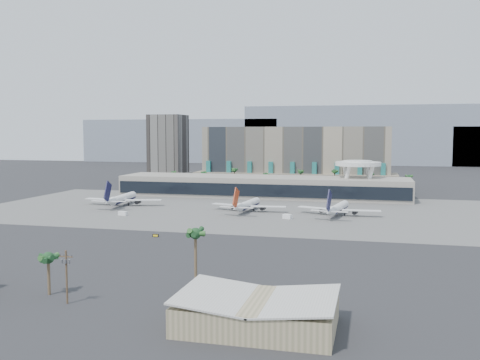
% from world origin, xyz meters
% --- Properties ---
extents(ground, '(900.00, 900.00, 0.00)m').
position_xyz_m(ground, '(0.00, 0.00, 0.00)').
color(ground, '#232326').
rests_on(ground, ground).
extents(apron_pad, '(260.00, 130.00, 0.06)m').
position_xyz_m(apron_pad, '(0.00, 55.00, 0.03)').
color(apron_pad, '#5B5B59').
rests_on(apron_pad, ground).
extents(mountain_ridge, '(680.00, 60.00, 70.00)m').
position_xyz_m(mountain_ridge, '(27.88, 470.00, 29.89)').
color(mountain_ridge, gray).
rests_on(mountain_ridge, ground).
extents(hotel, '(140.00, 30.00, 42.00)m').
position_xyz_m(hotel, '(10.00, 174.41, 16.81)').
color(hotel, tan).
rests_on(hotel, ground).
extents(office_tower, '(30.00, 30.00, 52.00)m').
position_xyz_m(office_tower, '(-95.00, 200.00, 22.94)').
color(office_tower, black).
rests_on(office_tower, ground).
extents(terminal, '(170.00, 32.50, 14.50)m').
position_xyz_m(terminal, '(0.00, 109.84, 6.52)').
color(terminal, '#9F998C').
rests_on(terminal, ground).
extents(saucer_structure, '(26.00, 26.00, 21.89)m').
position_xyz_m(saucer_structure, '(55.00, 116.00, 18.45)').
color(saucer_structure, white).
rests_on(saucer_structure, ground).
extents(palm_row, '(157.80, 2.80, 13.10)m').
position_xyz_m(palm_row, '(7.00, 145.00, 10.50)').
color(palm_row, brown).
rests_on(palm_row, ground).
extents(hangar_right, '(30.55, 20.60, 6.89)m').
position_xyz_m(hangar_right, '(42.00, -100.00, 2.95)').
color(hangar_right, '#918660').
rests_on(hangar_right, ground).
extents(utility_pole, '(3.20, 0.85, 12.00)m').
position_xyz_m(utility_pole, '(-2.00, -96.09, 7.14)').
color(utility_pole, '#4C3826').
rests_on(utility_pole, ground).
extents(airliner_left, '(41.52, 42.87, 14.80)m').
position_xyz_m(airliner_left, '(-63.04, 53.72, 3.73)').
color(airliner_left, white).
rests_on(airliner_left, ground).
extents(airliner_centre, '(37.52, 38.78, 13.39)m').
position_xyz_m(airliner_centre, '(5.07, 49.32, 3.38)').
color(airliner_centre, white).
rests_on(airliner_centre, ground).
extents(airliner_right, '(38.24, 39.66, 13.77)m').
position_xyz_m(airliner_right, '(48.11, 46.84, 3.47)').
color(airliner_right, white).
rests_on(airliner_right, ground).
extents(service_vehicle_a, '(4.07, 2.26, 1.91)m').
position_xyz_m(service_vehicle_a, '(-47.69, 23.54, 0.96)').
color(service_vehicle_a, white).
rests_on(service_vehicle_a, ground).
extents(service_vehicle_b, '(4.41, 3.48, 1.99)m').
position_xyz_m(service_vehicle_b, '(27.19, 32.22, 0.99)').
color(service_vehicle_b, white).
rests_on(service_vehicle_b, ground).
extents(taxiway_sign, '(2.30, 0.59, 1.04)m').
position_xyz_m(taxiway_sign, '(-13.00, -20.26, 0.51)').
color(taxiway_sign, black).
rests_on(taxiway_sign, ground).
extents(near_palm_a, '(6.00, 6.00, 10.17)m').
position_xyz_m(near_palm_a, '(-9.77, -91.10, 7.37)').
color(near_palm_a, brown).
rests_on(near_palm_a, ground).
extents(near_palm_b, '(6.00, 6.00, 14.97)m').
position_xyz_m(near_palm_b, '(21.95, -78.08, 12.06)').
color(near_palm_b, brown).
rests_on(near_palm_b, ground).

